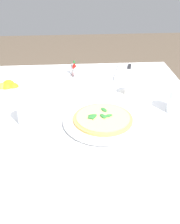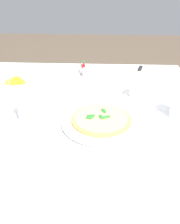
{
  "view_description": "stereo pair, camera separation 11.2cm",
  "coord_description": "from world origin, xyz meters",
  "px_view_note": "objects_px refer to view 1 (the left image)",
  "views": [
    {
      "loc": [
        1.02,
        -0.02,
        1.34
      ],
      "look_at": [
        0.06,
        0.05,
        0.76
      ],
      "focal_mm": 44.3,
      "sensor_mm": 36.0,
      "label": 1
    },
    {
      "loc": [
        1.03,
        0.09,
        1.34
      ],
      "look_at": [
        0.06,
        0.05,
        0.76
      ],
      "focal_mm": 44.3,
      "sensor_mm": 36.0,
      "label": 2
    }
  ],
  "objects_px": {
    "dinner_knife": "(129,70)",
    "hot_sauce_bottle": "(74,69)",
    "water_glass_left_edge": "(176,103)",
    "citrus_bowl": "(8,90)",
    "pizza_plate": "(103,121)",
    "coffee_cup_center_back": "(133,89)",
    "water_glass_right_edge": "(27,113)",
    "pepper_shaker": "(72,69)",
    "salt_shaker": "(76,73)",
    "napkin_folded": "(129,73)",
    "pizza": "(103,118)"
  },
  "relations": [
    {
      "from": "napkin_folded",
      "to": "water_glass_left_edge",
      "type": "bearing_deg",
      "value": 32.04
    },
    {
      "from": "pizza_plate",
      "to": "pizza",
      "type": "bearing_deg",
      "value": -118.83
    },
    {
      "from": "dinner_knife",
      "to": "salt_shaker",
      "type": "xyz_separation_m",
      "value": [
        0.02,
        -0.29,
        0.0
      ]
    },
    {
      "from": "napkin_folded",
      "to": "dinner_knife",
      "type": "relative_size",
      "value": 1.28
    },
    {
      "from": "water_glass_right_edge",
      "to": "salt_shaker",
      "type": "relative_size",
      "value": 1.91
    },
    {
      "from": "dinner_knife",
      "to": "water_glass_right_edge",
      "type": "bearing_deg",
      "value": -32.05
    },
    {
      "from": "hot_sauce_bottle",
      "to": "pepper_shaker",
      "type": "xyz_separation_m",
      "value": [
        -0.03,
        -0.01,
        -0.01
      ]
    },
    {
      "from": "citrus_bowl",
      "to": "pepper_shaker",
      "type": "bearing_deg",
      "value": 128.38
    },
    {
      "from": "coffee_cup_center_back",
      "to": "salt_shaker",
      "type": "bearing_deg",
      "value": -131.46
    },
    {
      "from": "pizza_plate",
      "to": "pizza",
      "type": "height_order",
      "value": "pizza"
    },
    {
      "from": "coffee_cup_center_back",
      "to": "salt_shaker",
      "type": "distance_m",
      "value": 0.34
    },
    {
      "from": "water_glass_right_edge",
      "to": "hot_sauce_bottle",
      "type": "bearing_deg",
      "value": 157.48
    },
    {
      "from": "pizza_plate",
      "to": "water_glass_left_edge",
      "type": "xyz_separation_m",
      "value": [
        -0.07,
        0.31,
        0.03
      ]
    },
    {
      "from": "water_glass_left_edge",
      "to": "citrus_bowl",
      "type": "bearing_deg",
      "value": -105.98
    },
    {
      "from": "citrus_bowl",
      "to": "hot_sauce_bottle",
      "type": "distance_m",
      "value": 0.38
    },
    {
      "from": "pizza",
      "to": "citrus_bowl",
      "type": "relative_size",
      "value": 1.54
    },
    {
      "from": "salt_shaker",
      "to": "coffee_cup_center_back",
      "type": "bearing_deg",
      "value": 48.54
    },
    {
      "from": "coffee_cup_center_back",
      "to": "dinner_knife",
      "type": "bearing_deg",
      "value": 173.1
    },
    {
      "from": "water_glass_left_edge",
      "to": "dinner_knife",
      "type": "height_order",
      "value": "water_glass_left_edge"
    },
    {
      "from": "napkin_folded",
      "to": "pepper_shaker",
      "type": "relative_size",
      "value": 4.4
    },
    {
      "from": "pizza_plate",
      "to": "napkin_folded",
      "type": "height_order",
      "value": "napkin_folded"
    },
    {
      "from": "coffee_cup_center_back",
      "to": "napkin_folded",
      "type": "relative_size",
      "value": 0.52
    },
    {
      "from": "pizza",
      "to": "citrus_bowl",
      "type": "xyz_separation_m",
      "value": [
        -0.28,
        -0.41,
        0.0
      ]
    },
    {
      "from": "water_glass_right_edge",
      "to": "pepper_shaker",
      "type": "relative_size",
      "value": 1.91
    },
    {
      "from": "salt_shaker",
      "to": "pepper_shaker",
      "type": "xyz_separation_m",
      "value": [
        -0.06,
        -0.02,
        0.0
      ]
    },
    {
      "from": "napkin_folded",
      "to": "coffee_cup_center_back",
      "type": "bearing_deg",
      "value": 9.39
    },
    {
      "from": "dinner_knife",
      "to": "salt_shaker",
      "type": "relative_size",
      "value": 3.44
    },
    {
      "from": "coffee_cup_center_back",
      "to": "pizza_plate",
      "type": "bearing_deg",
      "value": -35.01
    },
    {
      "from": "pizza_plate",
      "to": "pepper_shaker",
      "type": "distance_m",
      "value": 0.53
    },
    {
      "from": "hot_sauce_bottle",
      "to": "salt_shaker",
      "type": "xyz_separation_m",
      "value": [
        0.03,
        0.01,
        -0.01
      ]
    },
    {
      "from": "pizza_plate",
      "to": "coffee_cup_center_back",
      "type": "xyz_separation_m",
      "value": [
        -0.24,
        0.17,
        0.02
      ]
    },
    {
      "from": "dinner_knife",
      "to": "hot_sauce_bottle",
      "type": "height_order",
      "value": "hot_sauce_bottle"
    },
    {
      "from": "citrus_bowl",
      "to": "napkin_folded",
      "type": "bearing_deg",
      "value": 108.78
    },
    {
      "from": "hot_sauce_bottle",
      "to": "salt_shaker",
      "type": "height_order",
      "value": "hot_sauce_bottle"
    },
    {
      "from": "coffee_cup_center_back",
      "to": "water_glass_left_edge",
      "type": "xyz_separation_m",
      "value": [
        0.17,
        0.15,
        0.01
      ]
    },
    {
      "from": "dinner_knife",
      "to": "pepper_shaker",
      "type": "height_order",
      "value": "pepper_shaker"
    },
    {
      "from": "pizza",
      "to": "water_glass_right_edge",
      "type": "relative_size",
      "value": 2.15
    },
    {
      "from": "pizza",
      "to": "dinner_knife",
      "type": "distance_m",
      "value": 0.52
    },
    {
      "from": "dinner_knife",
      "to": "pizza",
      "type": "bearing_deg",
      "value": -7.31
    },
    {
      "from": "pizza_plate",
      "to": "pepper_shaker",
      "type": "relative_size",
      "value": 5.5
    },
    {
      "from": "pizza_plate",
      "to": "hot_sauce_bottle",
      "type": "bearing_deg",
      "value": -168.47
    },
    {
      "from": "dinner_knife",
      "to": "citrus_bowl",
      "type": "height_order",
      "value": "citrus_bowl"
    },
    {
      "from": "pepper_shaker",
      "to": "napkin_folded",
      "type": "bearing_deg",
      "value": 83.88
    },
    {
      "from": "salt_shaker",
      "to": "pepper_shaker",
      "type": "height_order",
      "value": "same"
    },
    {
      "from": "dinner_knife",
      "to": "pepper_shaker",
      "type": "relative_size",
      "value": 3.44
    },
    {
      "from": "water_glass_right_edge",
      "to": "citrus_bowl",
      "type": "bearing_deg",
      "value": -154.72
    },
    {
      "from": "pizza_plate",
      "to": "citrus_bowl",
      "type": "relative_size",
      "value": 2.06
    },
    {
      "from": "water_glass_left_edge",
      "to": "water_glass_right_edge",
      "type": "bearing_deg",
      "value": -85.66
    },
    {
      "from": "napkin_folded",
      "to": "hot_sauce_bottle",
      "type": "height_order",
      "value": "hot_sauce_bottle"
    },
    {
      "from": "pizza",
      "to": "water_glass_left_edge",
      "type": "xyz_separation_m",
      "value": [
        -0.07,
        0.31,
        0.02
      ]
    }
  ]
}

